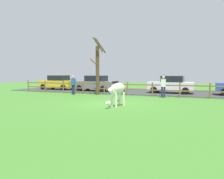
% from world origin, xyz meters
% --- Properties ---
extents(ground_plane, '(60.00, 60.00, 0.00)m').
position_xyz_m(ground_plane, '(0.00, 0.00, 0.00)').
color(ground_plane, '#3D7528').
extents(parking_asphalt, '(28.00, 7.40, 0.05)m').
position_xyz_m(parking_asphalt, '(0.00, 9.30, 0.03)').
color(parking_asphalt, '#38383D').
rests_on(parking_asphalt, ground_plane).
extents(paddock_fence, '(20.92, 0.11, 1.15)m').
position_xyz_m(paddock_fence, '(-0.60, 5.00, 0.66)').
color(paddock_fence, brown).
rests_on(paddock_fence, ground_plane).
extents(bare_tree, '(1.36, 0.94, 4.83)m').
position_xyz_m(bare_tree, '(-3.19, 4.76, 2.25)').
color(bare_tree, '#513A23').
rests_on(bare_tree, ground_plane).
extents(zebra, '(0.72, 1.92, 1.41)m').
position_xyz_m(zebra, '(0.73, -0.96, 0.93)').
color(zebra, white).
rests_on(zebra, ground_plane).
extents(crow_on_grass, '(0.21, 0.10, 0.20)m').
position_xyz_m(crow_on_grass, '(0.30, 0.55, 0.13)').
color(crow_on_grass, black).
rests_on(crow_on_grass, ground_plane).
extents(parked_car_white, '(4.04, 1.97, 1.56)m').
position_xyz_m(parked_car_white, '(2.54, 8.16, 0.84)').
color(parked_car_white, white).
rests_on(parked_car_white, parking_asphalt).
extents(parked_car_yellow, '(4.05, 1.98, 1.56)m').
position_xyz_m(parked_car_yellow, '(-9.73, 8.22, 0.84)').
color(parked_car_yellow, yellow).
rests_on(parked_car_yellow, parking_asphalt).
extents(parked_car_grey, '(4.07, 2.02, 1.56)m').
position_xyz_m(parked_car_grey, '(-4.93, 7.85, 0.84)').
color(parked_car_grey, slate).
rests_on(parked_car_grey, parking_asphalt).
extents(visitor_left_of_tree, '(0.39, 0.27, 1.64)m').
position_xyz_m(visitor_left_of_tree, '(2.39, 4.58, 0.91)').
color(visitor_left_of_tree, '#232847').
rests_on(visitor_left_of_tree, ground_plane).
extents(visitor_right_of_tree, '(0.38, 0.25, 1.64)m').
position_xyz_m(visitor_right_of_tree, '(-5.27, 4.19, 0.91)').
color(visitor_right_of_tree, '#232847').
rests_on(visitor_right_of_tree, ground_plane).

